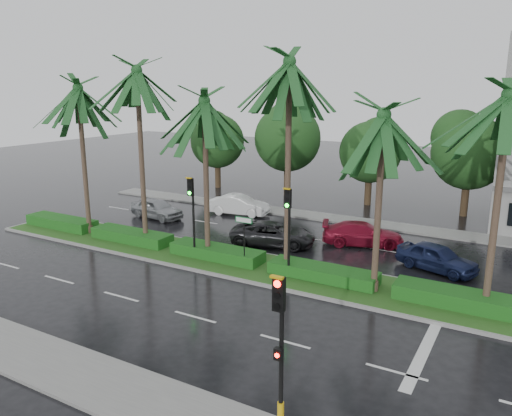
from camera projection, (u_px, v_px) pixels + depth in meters
The scene contains 17 objects.
ground at pixel (257, 277), 24.11m from camera, with size 120.00×120.00×0.00m, color black.
near_sidewalk at pixel (95, 380), 15.49m from camera, with size 40.00×2.40×0.12m, color slate.
far_sidewalk at pixel (343, 220), 34.23m from camera, with size 40.00×2.00×0.12m, color slate.
median at pixel (267, 269), 24.94m from camera, with size 36.00×4.00×0.15m.
hedge at pixel (267, 262), 24.85m from camera, with size 35.20×1.40×0.60m.
lane_markings at pixel (311, 292), 22.29m from camera, with size 34.00×13.06×0.01m.
palm_row at pixel (244, 102), 23.62m from camera, with size 26.30×4.20×10.70m.
signal_near at pixel (280, 346), 12.71m from camera, with size 0.34×0.45×4.36m.
signal_median_left at pixel (192, 206), 25.58m from camera, with size 0.34×0.42×4.36m.
signal_median_right at pixel (288, 219), 22.94m from camera, with size 0.34×0.42×4.36m.
street_sign at pixel (244, 229), 24.50m from camera, with size 0.95×0.09×2.60m.
bg_trees at pixel (362, 144), 38.21m from camera, with size 32.68×5.48×7.92m.
car_silver at pixel (157, 208), 34.74m from camera, with size 4.10×1.65×1.40m, color #95989C.
car_white at pixel (239, 205), 35.67m from camera, with size 4.31×1.50×1.42m, color white.
car_darkgrey at pixel (273, 234), 28.77m from camera, with size 4.86×2.24×1.35m, color #242427.
car_red at pixel (363, 234), 28.80m from camera, with size 4.62×1.88×1.34m, color maroon.
car_blue at pixel (437, 257), 24.79m from camera, with size 4.01×1.61×1.37m, color #182148.
Camera 1 is at (11.16, -19.70, 8.94)m, focal length 35.00 mm.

